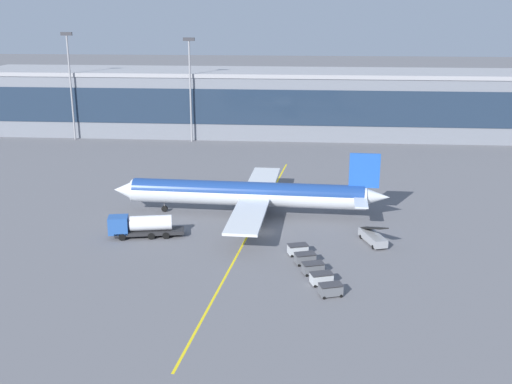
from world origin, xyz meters
TOP-DOWN VIEW (x-y plane):
  - ground_plane at (0.00, 0.00)m, footprint 700.00×700.00m
  - apron_lead_in_line at (-1.93, 2.00)m, footprint 8.02×79.66m
  - terminal_building at (-2.82, 75.41)m, footprint 153.05×21.72m
  - main_airliner at (-3.03, 7.79)m, footprint 44.71×35.63m
  - fuel_tanker at (-17.73, -3.40)m, footprint 11.08×4.53m
  - belt_loader at (15.73, -3.19)m, footprint 3.75×6.95m
  - baggage_cart_0 at (9.20, -20.47)m, footprint 3.00×2.30m
  - baggage_cart_1 at (8.19, -17.43)m, footprint 3.00×2.30m
  - baggage_cart_2 at (7.18, -14.39)m, footprint 3.00×2.30m
  - baggage_cart_3 at (6.18, -11.36)m, footprint 3.00×2.30m
  - baggage_cart_4 at (5.17, -8.32)m, footprint 3.00×2.30m
  - apron_light_mast_0 at (-52.52, 63.46)m, footprint 2.80×0.50m
  - apron_light_mast_1 at (-22.51, 63.46)m, footprint 2.80×0.50m

SIDE VIEW (x-z plane):
  - ground_plane at x=0.00m, z-range 0.00..0.00m
  - apron_lead_in_line at x=-1.93m, z-range 0.00..0.01m
  - baggage_cart_0 at x=9.20m, z-range 0.04..1.52m
  - baggage_cart_1 at x=8.19m, z-range 0.04..1.52m
  - baggage_cart_2 at x=7.18m, z-range 0.04..1.52m
  - baggage_cart_3 at x=6.18m, z-range 0.04..1.52m
  - baggage_cart_4 at x=5.17m, z-range 0.04..1.52m
  - belt_loader at x=15.73m, z-range -0.75..2.73m
  - fuel_tanker at x=-17.73m, z-range 0.12..3.37m
  - main_airliner at x=-3.03m, z-range -1.77..8.95m
  - terminal_building at x=-2.82m, z-range 0.02..16.59m
  - apron_light_mast_1 at x=-22.51m, z-range 2.02..27.30m
  - apron_light_mast_0 at x=-52.52m, z-range 2.03..28.48m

